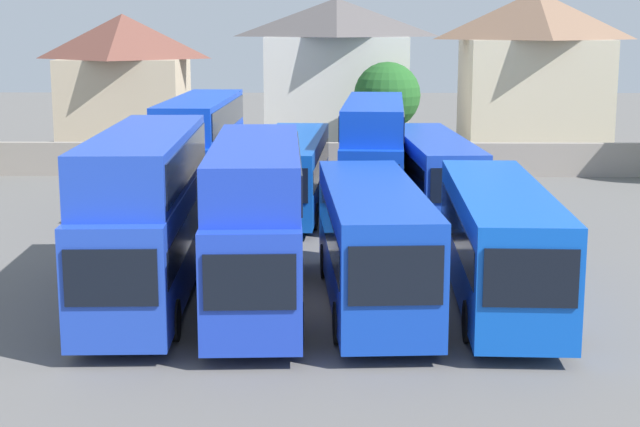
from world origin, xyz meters
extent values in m
plane|color=#605E5B|center=(0.00, 18.00, 0.00)|extent=(140.00, 140.00, 0.00)
cube|color=gray|center=(0.00, 24.37, 0.90)|extent=(56.00, 0.50, 1.80)
cube|color=blue|center=(-4.99, 0.04, 1.88)|extent=(2.93, 11.10, 3.05)
cube|color=black|center=(-4.77, -5.48, 2.25)|extent=(2.20, 0.17, 1.37)
cube|color=black|center=(-4.99, 0.04, 2.25)|extent=(2.94, 10.22, 0.96)
cube|color=blue|center=(-5.00, 0.32, 4.22)|extent=(2.86, 10.54, 1.62)
cube|color=black|center=(-5.00, 0.32, 4.22)|extent=(2.93, 10.00, 1.13)
cylinder|color=black|center=(-3.71, -3.32, 0.55)|extent=(0.34, 1.11, 1.10)
cylinder|color=black|center=(-6.00, -3.41, 0.55)|extent=(0.34, 1.11, 1.10)
cylinder|color=black|center=(-3.98, 3.50, 0.55)|extent=(0.34, 1.11, 1.10)
cylinder|color=black|center=(-6.27, 3.41, 0.55)|extent=(0.34, 1.11, 1.10)
cube|color=blue|center=(-1.77, -0.31, 1.84)|extent=(2.97, 10.70, 2.97)
cube|color=black|center=(-1.51, -5.62, 2.20)|extent=(2.16, 0.18, 1.34)
cube|color=black|center=(-1.77, -0.31, 2.20)|extent=(2.97, 9.85, 0.94)
cube|color=blue|center=(-1.78, -0.04, 4.05)|extent=(2.89, 10.16, 1.45)
cube|color=black|center=(-1.78, -0.04, 4.05)|extent=(2.96, 9.64, 1.01)
cylinder|color=black|center=(-0.48, -3.53, 0.55)|extent=(0.35, 1.11, 1.10)
cylinder|color=black|center=(-2.74, -3.64, 0.55)|extent=(0.35, 1.11, 1.10)
cylinder|color=black|center=(-0.80, 3.02, 0.55)|extent=(0.35, 1.11, 1.10)
cylinder|color=black|center=(-3.06, 2.91, 0.55)|extent=(0.35, 1.11, 1.10)
cube|color=#133FBD|center=(1.55, -0.14, 1.94)|extent=(3.19, 10.75, 3.17)
cube|color=black|center=(1.88, -5.46, 2.32)|extent=(2.24, 0.22, 1.43)
cube|color=black|center=(1.55, -0.14, 2.32)|extent=(3.18, 9.91, 1.00)
cylinder|color=black|center=(2.92, -3.35, 0.55)|extent=(0.37, 1.12, 1.10)
cylinder|color=black|center=(0.59, -3.50, 0.55)|extent=(0.37, 1.12, 1.10)
cylinder|color=black|center=(2.51, 3.22, 0.55)|extent=(0.37, 1.12, 1.10)
cylinder|color=black|center=(0.18, 3.07, 0.55)|extent=(0.37, 1.12, 1.10)
cube|color=blue|center=(5.22, 0.14, 1.91)|extent=(2.92, 11.33, 3.11)
cube|color=black|center=(5.00, -5.50, 2.28)|extent=(2.20, 0.16, 1.40)
cube|color=black|center=(5.22, 0.14, 2.28)|extent=(2.92, 10.43, 0.98)
cylinder|color=black|center=(6.23, -3.39, 0.55)|extent=(0.34, 1.11, 1.10)
cylinder|color=black|center=(3.94, -3.30, 0.55)|extent=(0.34, 1.11, 1.10)
cylinder|color=black|center=(6.49, 3.58, 0.55)|extent=(0.34, 1.11, 1.10)
cylinder|color=black|center=(4.20, 3.67, 0.55)|extent=(0.34, 1.11, 1.10)
cube|color=blue|center=(-5.34, 14.52, 1.88)|extent=(2.69, 11.50, 3.04)
cube|color=black|center=(-5.46, 8.77, 2.24)|extent=(2.16, 0.13, 1.37)
cube|color=black|center=(-5.34, 14.52, 2.24)|extent=(2.71, 10.58, 0.96)
cube|color=blue|center=(-5.33, 14.80, 4.15)|extent=(2.63, 10.93, 1.51)
cube|color=black|center=(-5.33, 14.80, 4.15)|extent=(2.71, 10.36, 1.06)
cylinder|color=black|center=(-4.29, 10.95, 0.55)|extent=(0.32, 1.11, 1.10)
cylinder|color=black|center=(-6.54, 10.99, 0.55)|extent=(0.32, 1.11, 1.10)
cylinder|color=black|center=(-4.14, 18.04, 0.55)|extent=(0.32, 1.11, 1.10)
cylinder|color=black|center=(-6.39, 18.09, 0.55)|extent=(0.32, 1.11, 1.10)
cube|color=blue|center=(-1.34, 14.23, 1.82)|extent=(3.05, 12.10, 2.92)
cube|color=black|center=(-1.61, 8.21, 2.17)|extent=(2.20, 0.18, 1.31)
cube|color=black|center=(-1.34, 14.23, 2.17)|extent=(3.04, 11.14, 0.92)
cylinder|color=black|center=(-0.36, 10.46, 0.55)|extent=(0.35, 1.11, 1.10)
cylinder|color=black|center=(-2.66, 10.56, 0.55)|extent=(0.35, 1.11, 1.10)
cylinder|color=black|center=(-0.02, 17.89, 0.55)|extent=(0.35, 1.11, 1.10)
cylinder|color=black|center=(-2.32, 18.00, 0.55)|extent=(0.35, 1.11, 1.10)
cube|color=blue|center=(2.17, 14.29, 1.88)|extent=(3.17, 11.52, 3.04)
cube|color=black|center=(1.81, 8.59, 2.24)|extent=(2.18, 0.21, 1.37)
cube|color=black|center=(2.17, 14.29, 2.24)|extent=(3.16, 10.61, 0.96)
cube|color=blue|center=(2.18, 14.58, 4.10)|extent=(3.09, 10.95, 1.42)
cube|color=black|center=(2.18, 14.58, 4.10)|extent=(3.14, 10.38, 1.00)
cylinder|color=black|center=(3.08, 10.70, 0.55)|extent=(0.37, 1.12, 1.10)
cylinder|color=black|center=(0.81, 10.84, 0.55)|extent=(0.37, 1.12, 1.10)
cylinder|color=black|center=(3.52, 17.74, 0.55)|extent=(0.37, 1.12, 1.10)
cylinder|color=black|center=(1.25, 17.89, 0.55)|extent=(0.37, 1.12, 1.10)
cube|color=blue|center=(4.78, 14.30, 1.82)|extent=(3.12, 12.07, 2.92)
cube|color=black|center=(5.11, 8.31, 2.17)|extent=(2.17, 0.20, 1.31)
cube|color=black|center=(4.78, 14.30, 2.17)|extent=(3.10, 11.12, 0.92)
cylinder|color=black|center=(6.11, 10.66, 0.55)|extent=(0.36, 1.11, 1.10)
cylinder|color=black|center=(3.85, 10.54, 0.55)|extent=(0.36, 1.11, 1.10)
cylinder|color=black|center=(5.70, 18.06, 0.55)|extent=(0.36, 1.11, 1.10)
cylinder|color=black|center=(3.44, 17.94, 0.55)|extent=(0.36, 1.11, 1.10)
cube|color=#C6B293|center=(-12.66, 33.63, 2.96)|extent=(7.41, 6.28, 5.93)
pyramid|color=brown|center=(-12.66, 33.63, 7.29)|extent=(7.78, 6.59, 2.73)
cube|color=silver|center=(0.60, 32.45, 3.65)|extent=(8.49, 6.05, 7.29)
pyramid|color=#514C4C|center=(0.60, 32.45, 8.44)|extent=(8.92, 6.35, 2.28)
cube|color=beige|center=(12.90, 33.79, 3.55)|extent=(8.55, 6.83, 7.10)
pyramid|color=brown|center=(12.90, 33.79, 8.58)|extent=(8.98, 7.17, 2.96)
cylinder|color=brown|center=(3.41, 26.87, 1.42)|extent=(0.39, 0.39, 2.84)
sphere|color=#235B23|center=(3.41, 26.87, 4.14)|extent=(3.71, 3.71, 3.71)
camera|label=1|loc=(0.41, -27.29, 8.08)|focal=54.47mm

